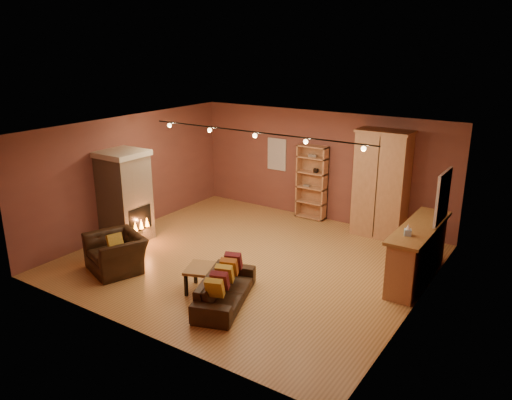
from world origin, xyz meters
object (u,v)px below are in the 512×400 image
Objects in this scene: bar_counter at (417,253)px; armchair at (116,247)px; bookcase at (313,181)px; armoire at (381,184)px; fireplace at (125,196)px; loveseat at (225,284)px; coffee_table at (204,271)px.

armchair is at bearing -150.80° from bar_counter.
bookcase is 1.93m from armoire.
armoire is (1.90, -0.22, 0.29)m from bookcase.
fireplace is 0.83× the size of armoire.
armoire is 4.87m from loveseat.
fireplace reaches higher than loveseat.
bar_counter is at bearing 39.79° from coffee_table.
armoire is (4.78, 3.53, 0.21)m from fireplace.
fireplace reaches higher than bookcase.
armoire reaches higher than bookcase.
armoire is at bearing -6.61° from bookcase.
armoire reaches higher than armchair.
coffee_table is at bearing -110.51° from armoire.
bookcase is 0.83× the size of bar_counter.
bookcase is at bearing -10.14° from loveseat.
loveseat is 2.29× the size of coffee_table.
loveseat is 2.65m from armchair.
fireplace is 0.90× the size of bar_counter.
bar_counter is at bearing -52.33° from armoire.
armoire is 2.49m from bar_counter.
bookcase reaches higher than coffee_table.
fireplace is 1.09× the size of bookcase.
bar_counter is 3.77m from loveseat.
coffee_table is (-3.15, -2.62, -0.17)m from bar_counter.
bar_counter is 4.10m from coffee_table.
bookcase is 4.98m from loveseat.
bar_counter is 1.27× the size of loveseat.
bookcase reaches higher than bar_counter.
fireplace reaches higher than bar_counter.
fireplace is 1.74m from armchair.
armchair reaches higher than loveseat.
armchair is at bearing 73.47° from loveseat.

